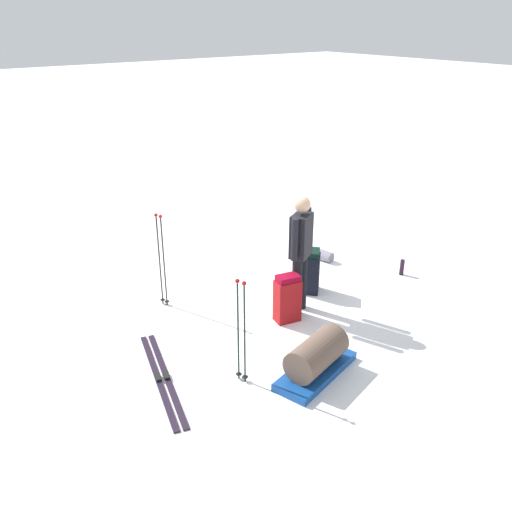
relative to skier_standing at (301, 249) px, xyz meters
name	(u,v)px	position (x,y,z in m)	size (l,w,h in m)	color
ground_plane	(256,299)	(0.63, 0.28, -0.95)	(80.00, 80.00, 0.00)	white
skier_standing	(301,249)	(0.00, 0.00, 0.00)	(0.35, 0.52, 1.70)	black
ski_pair_near	(162,378)	(-0.24, 2.30, -0.94)	(1.85, 0.68, 0.05)	black
backpack_large_dark	(311,271)	(0.34, -0.53, -0.62)	(0.40, 0.40, 0.68)	black
backpack_bright	(287,299)	(-0.10, 0.30, -0.62)	(0.28, 0.37, 0.68)	maroon
ski_poles_planted_near	(241,326)	(-0.81, 1.58, -0.24)	(0.16, 0.10, 1.29)	black
ski_poles_planted_far	(161,256)	(1.31, 1.43, -0.18)	(0.15, 0.09, 1.39)	black
gear_sled	(316,358)	(-1.25, 0.82, -0.73)	(0.73, 1.23, 0.49)	#124390
sleeping_mat_rolled	(318,254)	(1.14, -1.45, -0.86)	(0.18, 0.18, 0.55)	slate
thermos_bottle	(402,267)	(-0.14, -2.09, -0.82)	(0.07, 0.07, 0.26)	black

